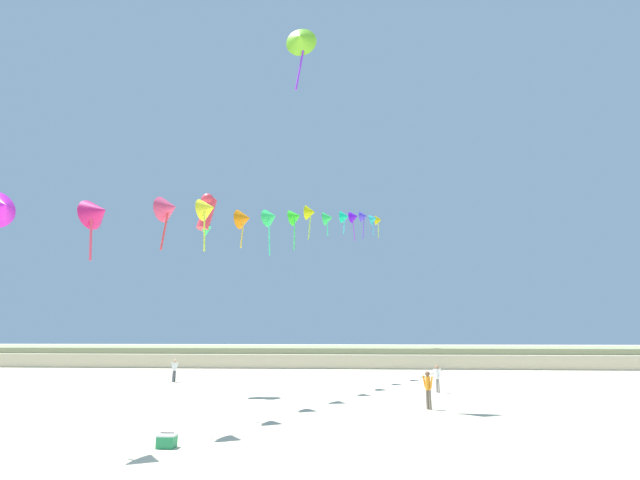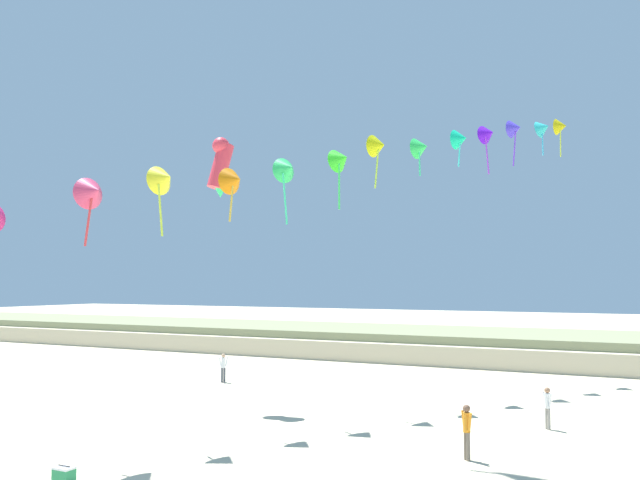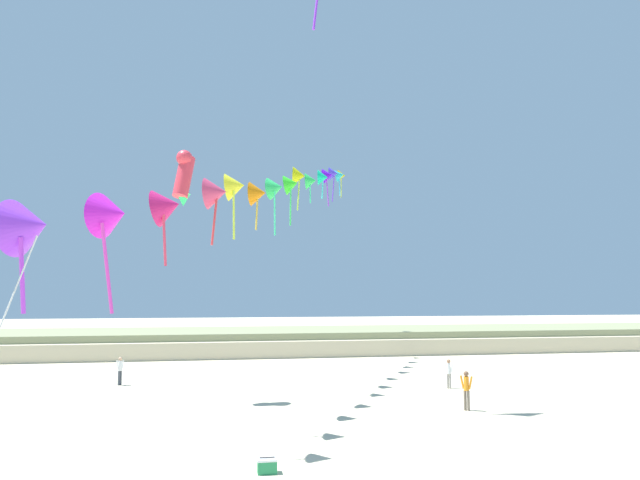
% 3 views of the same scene
% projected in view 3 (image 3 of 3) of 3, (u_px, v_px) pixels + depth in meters
% --- Properties ---
extents(dune_ridge, '(120.00, 13.86, 1.98)m').
position_uv_depth(dune_ridge, '(260.00, 340.00, 53.38)').
color(dune_ridge, beige).
rests_on(dune_ridge, ground).
extents(person_near_left, '(0.44, 0.47, 1.62)m').
position_uv_depth(person_near_left, '(449.00, 372.00, 31.93)').
color(person_near_left, gray).
rests_on(person_near_left, ground).
extents(person_near_right, '(0.42, 0.49, 1.62)m').
position_uv_depth(person_near_right, '(120.00, 369.00, 33.14)').
color(person_near_right, '#474C56').
rests_on(person_near_right, ground).
extents(person_mid_center, '(0.49, 0.50, 1.76)m').
position_uv_depth(person_mid_center, '(466.00, 388.00, 25.88)').
color(person_mid_center, '#726656').
rests_on(person_mid_center, ground).
extents(kite_banner_string, '(16.60, 41.53, 16.80)m').
position_uv_depth(kite_banner_string, '(290.00, 183.00, 31.62)').
color(kite_banner_string, '#8A32DF').
extents(large_kite_mid_trail, '(1.41, 1.52, 2.92)m').
position_uv_depth(large_kite_mid_trail, '(184.00, 175.00, 29.22)').
color(large_kite_mid_trail, '#EF3949').
extents(beach_cooler, '(0.58, 0.41, 0.46)m').
position_uv_depth(beach_cooler, '(267.00, 466.00, 16.74)').
color(beach_cooler, '#23844C').
rests_on(beach_cooler, ground).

